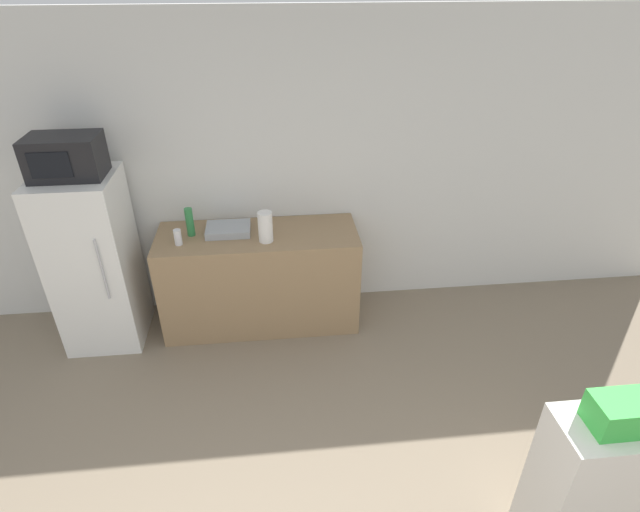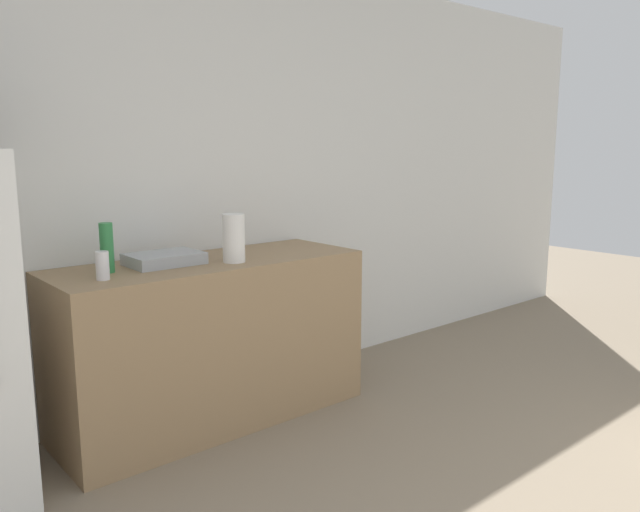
{
  "view_description": "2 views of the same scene",
  "coord_description": "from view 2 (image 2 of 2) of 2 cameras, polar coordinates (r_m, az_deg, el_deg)",
  "views": [
    {
      "loc": [
        0.06,
        -0.72,
        2.89
      ],
      "look_at": [
        0.36,
        2.1,
        1.18
      ],
      "focal_mm": 28.0,
      "sensor_mm": 36.0,
      "label": 1
    },
    {
      "loc": [
        -1.76,
        0.09,
        1.5
      ],
      "look_at": [
        -0.01,
        2.14,
        1.03
      ],
      "focal_mm": 35.0,
      "sensor_mm": 36.0,
      "label": 2
    }
  ],
  "objects": [
    {
      "name": "wall_back",
      "position": [
        3.69,
        -11.99,
        6.68
      ],
      "size": [
        8.0,
        0.06,
        2.6
      ],
      "primitive_type": "cube",
      "color": "silver",
      "rests_on": "ground_plane"
    },
    {
      "name": "counter",
      "position": [
        3.51,
        -9.85,
        -7.61
      ],
      "size": [
        1.69,
        0.62,
        0.9
      ],
      "primitive_type": "cube",
      "color": "#937551",
      "rests_on": "ground_plane"
    },
    {
      "name": "sink_basin",
      "position": [
        3.33,
        -14.05,
        -0.24
      ],
      "size": [
        0.37,
        0.27,
        0.06
      ],
      "primitive_type": "cube",
      "color": "#9EA3A8",
      "rests_on": "counter"
    },
    {
      "name": "bottle_tall",
      "position": [
        3.18,
        -18.91,
        0.72
      ],
      "size": [
        0.06,
        0.06,
        0.24
      ],
      "primitive_type": "cylinder",
      "color": "#2D7F42",
      "rests_on": "counter"
    },
    {
      "name": "bottle_short",
      "position": [
        3.02,
        -19.27,
        -0.84
      ],
      "size": [
        0.06,
        0.06,
        0.13
      ],
      "primitive_type": "cylinder",
      "color": "silver",
      "rests_on": "counter"
    },
    {
      "name": "paper_towel_roll",
      "position": [
        3.31,
        -7.94,
        1.63
      ],
      "size": [
        0.12,
        0.12,
        0.26
      ],
      "primitive_type": "cylinder",
      "color": "white",
      "rests_on": "counter"
    }
  ]
}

